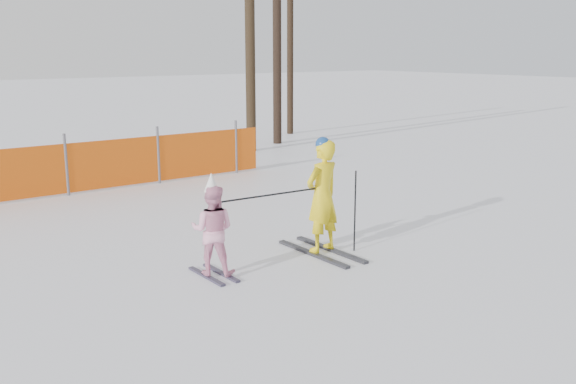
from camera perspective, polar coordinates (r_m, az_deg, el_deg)
The scene contains 5 objects.
ground at distance 8.51m, azimuth 2.04°, elevation -7.17°, with size 120.00×120.00×0.00m, color white.
adult at distance 9.09m, azimuth 3.07°, elevation -0.39°, with size 0.64×1.51×1.69m.
child at distance 8.26m, azimuth -6.72°, elevation -3.32°, with size 0.72×0.84×1.36m.
ski_poles at distance 8.88m, azimuth 1.91°, elevation -0.94°, with size 2.07×0.33×1.19m.
tree_trunks at distance 19.69m, azimuth -1.79°, elevation 12.88°, with size 3.49×2.67×6.92m.
Camera 1 is at (-5.05, -6.22, 2.87)m, focal length 40.00 mm.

